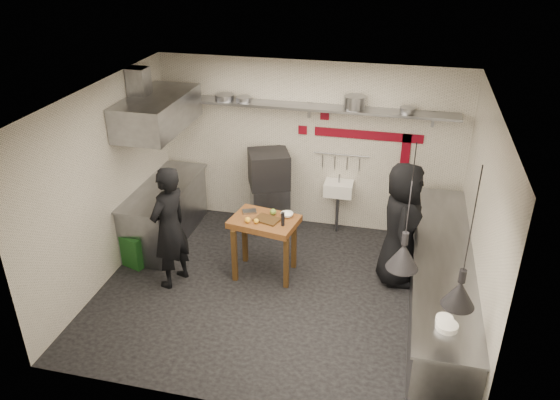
% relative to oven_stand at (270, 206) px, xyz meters
% --- Properties ---
extents(floor, '(5.00, 5.00, 0.00)m').
position_rel_oven_stand_xyz_m(floor, '(0.57, -1.76, -0.40)').
color(floor, black).
rests_on(floor, ground).
extents(ceiling, '(5.00, 5.00, 0.00)m').
position_rel_oven_stand_xyz_m(ceiling, '(0.57, -1.76, 2.40)').
color(ceiling, beige).
rests_on(ceiling, floor).
extents(wall_back, '(5.00, 0.04, 2.80)m').
position_rel_oven_stand_xyz_m(wall_back, '(0.57, 0.34, 1.00)').
color(wall_back, silver).
rests_on(wall_back, floor).
extents(wall_front, '(5.00, 0.04, 2.80)m').
position_rel_oven_stand_xyz_m(wall_front, '(0.57, -3.86, 1.00)').
color(wall_front, silver).
rests_on(wall_front, floor).
extents(wall_left, '(0.04, 4.20, 2.80)m').
position_rel_oven_stand_xyz_m(wall_left, '(-1.93, -1.76, 1.00)').
color(wall_left, silver).
rests_on(wall_left, floor).
extents(wall_right, '(0.04, 4.20, 2.80)m').
position_rel_oven_stand_xyz_m(wall_right, '(3.07, -1.76, 1.00)').
color(wall_right, silver).
rests_on(wall_right, floor).
extents(red_band_horiz, '(1.70, 0.02, 0.14)m').
position_rel_oven_stand_xyz_m(red_band_horiz, '(1.52, 0.32, 1.28)').
color(red_band_horiz, maroon).
rests_on(red_band_horiz, wall_back).
extents(red_band_vert, '(0.14, 0.02, 1.10)m').
position_rel_oven_stand_xyz_m(red_band_vert, '(2.12, 0.32, 0.80)').
color(red_band_vert, maroon).
rests_on(red_band_vert, wall_back).
extents(red_tile_a, '(0.14, 0.02, 0.14)m').
position_rel_oven_stand_xyz_m(red_tile_a, '(0.82, 0.32, 1.55)').
color(red_tile_a, maroon).
rests_on(red_tile_a, wall_back).
extents(red_tile_b, '(0.14, 0.02, 0.14)m').
position_rel_oven_stand_xyz_m(red_tile_b, '(0.47, 0.32, 1.28)').
color(red_tile_b, maroon).
rests_on(red_tile_b, wall_back).
extents(back_shelf, '(4.60, 0.34, 0.04)m').
position_rel_oven_stand_xyz_m(back_shelf, '(0.57, 0.16, 1.72)').
color(back_shelf, slate).
rests_on(back_shelf, wall_back).
extents(shelf_bracket_left, '(0.04, 0.06, 0.24)m').
position_rel_oven_stand_xyz_m(shelf_bracket_left, '(-1.33, 0.31, 1.62)').
color(shelf_bracket_left, slate).
rests_on(shelf_bracket_left, wall_back).
extents(shelf_bracket_mid, '(0.04, 0.06, 0.24)m').
position_rel_oven_stand_xyz_m(shelf_bracket_mid, '(0.57, 0.31, 1.62)').
color(shelf_bracket_mid, slate).
rests_on(shelf_bracket_mid, wall_back).
extents(shelf_bracket_right, '(0.04, 0.06, 0.24)m').
position_rel_oven_stand_xyz_m(shelf_bracket_right, '(2.47, 0.31, 1.62)').
color(shelf_bracket_right, slate).
rests_on(shelf_bracket_right, wall_back).
extents(pan_far_left, '(0.37, 0.37, 0.09)m').
position_rel_oven_stand_xyz_m(pan_far_left, '(-0.77, 0.16, 1.79)').
color(pan_far_left, slate).
rests_on(pan_far_left, back_shelf).
extents(pan_mid_left, '(0.28, 0.28, 0.07)m').
position_rel_oven_stand_xyz_m(pan_mid_left, '(-0.45, 0.16, 1.78)').
color(pan_mid_left, slate).
rests_on(pan_mid_left, back_shelf).
extents(stock_pot, '(0.36, 0.36, 0.20)m').
position_rel_oven_stand_xyz_m(stock_pot, '(1.29, 0.16, 1.84)').
color(stock_pot, slate).
rests_on(stock_pot, back_shelf).
extents(pan_right, '(0.29, 0.29, 0.08)m').
position_rel_oven_stand_xyz_m(pan_right, '(2.08, 0.16, 1.78)').
color(pan_right, slate).
rests_on(pan_right, back_shelf).
extents(oven_stand, '(0.77, 0.74, 0.80)m').
position_rel_oven_stand_xyz_m(oven_stand, '(0.00, 0.00, 0.00)').
color(oven_stand, slate).
rests_on(oven_stand, floor).
extents(combi_oven, '(0.81, 0.78, 0.58)m').
position_rel_oven_stand_xyz_m(combi_oven, '(-0.01, -0.01, 0.69)').
color(combi_oven, black).
rests_on(combi_oven, oven_stand).
extents(oven_door, '(0.42, 0.19, 0.46)m').
position_rel_oven_stand_xyz_m(oven_door, '(-0.02, -0.23, 0.69)').
color(oven_door, maroon).
rests_on(oven_door, combi_oven).
extents(oven_glass, '(0.32, 0.14, 0.34)m').
position_rel_oven_stand_xyz_m(oven_glass, '(-0.03, -0.28, 0.69)').
color(oven_glass, black).
rests_on(oven_glass, oven_door).
extents(hand_sink, '(0.46, 0.34, 0.22)m').
position_rel_oven_stand_xyz_m(hand_sink, '(1.12, 0.16, 0.38)').
color(hand_sink, white).
rests_on(hand_sink, wall_back).
extents(sink_tap, '(0.03, 0.03, 0.14)m').
position_rel_oven_stand_xyz_m(sink_tap, '(1.12, 0.16, 0.56)').
color(sink_tap, slate).
rests_on(sink_tap, hand_sink).
extents(sink_drain, '(0.06, 0.06, 0.66)m').
position_rel_oven_stand_xyz_m(sink_drain, '(1.12, 0.12, -0.06)').
color(sink_drain, slate).
rests_on(sink_drain, floor).
extents(utensil_rail, '(0.90, 0.02, 0.02)m').
position_rel_oven_stand_xyz_m(utensil_rail, '(1.12, 0.30, 0.92)').
color(utensil_rail, slate).
rests_on(utensil_rail, wall_back).
extents(counter_right, '(0.70, 3.80, 0.90)m').
position_rel_oven_stand_xyz_m(counter_right, '(2.72, -1.76, 0.05)').
color(counter_right, slate).
rests_on(counter_right, floor).
extents(counter_right_top, '(0.76, 3.90, 0.03)m').
position_rel_oven_stand_xyz_m(counter_right_top, '(2.72, -1.76, 0.52)').
color(counter_right_top, slate).
rests_on(counter_right_top, counter_right).
extents(plate_stack, '(0.29, 0.29, 0.07)m').
position_rel_oven_stand_xyz_m(plate_stack, '(2.69, -3.21, 0.56)').
color(plate_stack, white).
rests_on(plate_stack, counter_right_top).
extents(small_bowl_right, '(0.18, 0.18, 0.05)m').
position_rel_oven_stand_xyz_m(small_bowl_right, '(2.67, -3.08, 0.56)').
color(small_bowl_right, white).
rests_on(small_bowl_right, counter_right_top).
extents(counter_left, '(0.70, 1.90, 0.90)m').
position_rel_oven_stand_xyz_m(counter_left, '(-1.58, -0.71, 0.05)').
color(counter_left, slate).
rests_on(counter_left, floor).
extents(counter_left_top, '(0.76, 2.00, 0.03)m').
position_rel_oven_stand_xyz_m(counter_left_top, '(-1.58, -0.71, 0.52)').
color(counter_left_top, slate).
rests_on(counter_left_top, counter_left).
extents(extractor_hood, '(0.78, 1.60, 0.50)m').
position_rel_oven_stand_xyz_m(extractor_hood, '(-1.53, -0.71, 1.75)').
color(extractor_hood, slate).
rests_on(extractor_hood, ceiling).
extents(hood_duct, '(0.28, 0.28, 0.50)m').
position_rel_oven_stand_xyz_m(hood_duct, '(-1.78, -0.71, 2.15)').
color(hood_duct, slate).
rests_on(hood_duct, ceiling).
extents(green_bin, '(0.48, 0.48, 0.50)m').
position_rel_oven_stand_xyz_m(green_bin, '(-1.70, -1.53, -0.15)').
color(green_bin, '#1B551D').
rests_on(green_bin, floor).
extents(prep_table, '(1.01, 0.78, 0.92)m').
position_rel_oven_stand_xyz_m(prep_table, '(0.27, -1.36, 0.06)').
color(prep_table, brown).
rests_on(prep_table, floor).
extents(cutting_board, '(0.40, 0.33, 0.02)m').
position_rel_oven_stand_xyz_m(cutting_board, '(0.32, -1.38, 0.53)').
color(cutting_board, '#482F15').
rests_on(cutting_board, prep_table).
extents(pepper_mill, '(0.05, 0.05, 0.20)m').
position_rel_oven_stand_xyz_m(pepper_mill, '(0.56, -1.48, 0.62)').
color(pepper_mill, black).
rests_on(pepper_mill, prep_table).
extents(lemon_a, '(0.09, 0.09, 0.08)m').
position_rel_oven_stand_xyz_m(lemon_a, '(0.07, -1.51, 0.56)').
color(lemon_a, yellow).
rests_on(lemon_a, prep_table).
extents(lemon_b, '(0.08, 0.08, 0.07)m').
position_rel_oven_stand_xyz_m(lemon_b, '(0.19, -1.51, 0.56)').
color(lemon_b, yellow).
rests_on(lemon_b, prep_table).
extents(veg_ball, '(0.09, 0.09, 0.09)m').
position_rel_oven_stand_xyz_m(veg_ball, '(0.36, -1.21, 0.57)').
color(veg_ball, olive).
rests_on(veg_ball, prep_table).
extents(steel_tray, '(0.23, 0.19, 0.03)m').
position_rel_oven_stand_xyz_m(steel_tray, '(0.01, -1.22, 0.54)').
color(steel_tray, slate).
rests_on(steel_tray, prep_table).
extents(bowl, '(0.20, 0.20, 0.06)m').
position_rel_oven_stand_xyz_m(bowl, '(0.56, -1.21, 0.55)').
color(bowl, white).
rests_on(bowl, prep_table).
extents(heat_lamp_near, '(0.42, 0.42, 1.42)m').
position_rel_oven_stand_xyz_m(heat_lamp_near, '(2.18, -2.86, 1.69)').
color(heat_lamp_near, black).
rests_on(heat_lamp_near, ceiling).
extents(heat_lamp_far, '(0.40, 0.40, 1.50)m').
position_rel_oven_stand_xyz_m(heat_lamp_far, '(2.74, -3.28, 1.65)').
color(heat_lamp_far, black).
rests_on(heat_lamp_far, ceiling).
extents(chef_left, '(0.61, 0.76, 1.80)m').
position_rel_oven_stand_xyz_m(chef_left, '(-0.96, -1.86, 0.50)').
color(chef_left, black).
rests_on(chef_left, floor).
extents(chef_right, '(0.62, 0.92, 1.83)m').
position_rel_oven_stand_xyz_m(chef_right, '(2.16, -1.06, 0.51)').
color(chef_right, black).
rests_on(chef_right, floor).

